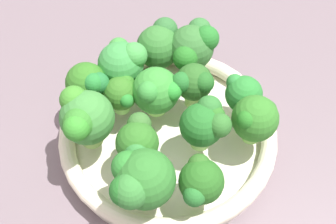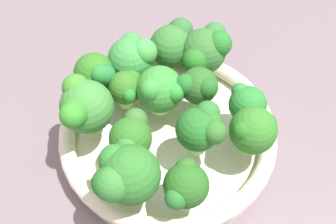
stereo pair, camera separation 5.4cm
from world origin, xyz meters
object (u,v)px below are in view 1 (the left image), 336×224
object	(u,v)px
broccoli_floret_0	(88,84)
broccoli_floret_12	(194,83)
broccoli_floret_10	(193,47)
broccoli_floret_11	(140,181)
broccoli_floret_4	(162,45)
broccoli_floret_2	(138,143)
broccoli_floret_1	(156,92)
broccoli_floret_6	(205,123)
broccoli_floret_9	(255,119)
bowl	(168,135)
broccoli_floret_8	(243,95)
broccoli_floret_3	(85,118)
broccoli_floret_5	(121,93)
broccoli_floret_13	(122,63)
broccoli_floret_7	(200,182)

from	to	relation	value
broccoli_floret_0	broccoli_floret_12	xyz separation A→B (cm)	(-0.05, -12.87, 0.53)
broccoli_floret_10	broccoli_floret_11	size ratio (longest dim) A/B	1.04
broccoli_floret_4	broccoli_floret_10	bearing A→B (deg)	-99.10
broccoli_floret_12	broccoli_floret_0	bearing A→B (deg)	89.78
broccoli_floret_2	broccoli_floret_1	bearing A→B (deg)	-13.51
broccoli_floret_1	broccoli_floret_4	xyz separation A→B (cm)	(7.79, -0.38, 0.08)
broccoli_floret_6	broccoli_floret_9	xyz separation A→B (cm)	(0.89, -5.77, -0.18)
broccoli_floret_2	broccoli_floret_9	world-z (taller)	broccoli_floret_9
bowl	broccoli_floret_4	xyz separation A→B (cm)	(10.33, 1.08, 5.58)
broccoli_floret_6	broccoli_floret_12	world-z (taller)	broccoli_floret_6
broccoli_floret_0	broccoli_floret_8	xyz separation A→B (cm)	(-0.98, -18.93, -0.41)
broccoli_floret_2	broccoli_floret_3	size ratio (longest dim) A/B	0.81
broccoli_floret_4	broccoli_floret_12	distance (cm)	7.85
broccoli_floret_1	broccoli_floret_6	xyz separation A→B (cm)	(-4.77, -5.75, 0.35)
broccoli_floret_9	broccoli_floret_11	xyz separation A→B (cm)	(-8.64, 12.70, 0.66)
broccoli_floret_1	broccoli_floret_5	size ratio (longest dim) A/B	1.24
broccoli_floret_13	broccoli_floret_7	bearing A→B (deg)	-149.40
broccoli_floret_0	broccoli_floret_8	size ratio (longest dim) A/B	1.11
broccoli_floret_6	broccoli_floret_10	size ratio (longest dim) A/B	0.85
broccoli_floret_7	broccoli_floret_12	distance (cm)	12.98
broccoli_floret_2	broccoli_floret_8	distance (cm)	14.54
broccoli_floret_7	broccoli_floret_13	distance (cm)	18.71
broccoli_floret_1	broccoli_floret_5	xyz separation A→B (cm)	(0.21, 4.29, -0.63)
broccoli_floret_8	broccoli_floret_7	bearing A→B (deg)	155.60
broccoli_floret_5	broccoli_floret_10	size ratio (longest dim) A/B	0.68
broccoli_floret_0	broccoli_floret_10	size ratio (longest dim) A/B	0.79
broccoli_floret_0	broccoli_floret_7	xyz separation A→B (cm)	(-12.99, -13.48, -0.28)
broccoli_floret_0	broccoli_floret_3	xyz separation A→B (cm)	(-6.15, -0.53, 1.30)
bowl	broccoli_floret_1	xyz separation A→B (cm)	(2.54, 1.47, 5.50)
broccoli_floret_3	broccoli_floret_12	distance (cm)	13.79
broccoli_floret_12	broccoli_floret_5	bearing A→B (deg)	95.84
broccoli_floret_3	broccoli_floret_4	distance (cm)	15.24
broccoli_floret_6	broccoli_floret_13	distance (cm)	13.59
broccoli_floret_10	broccoli_floret_0	bearing A→B (deg)	114.91
broccoli_floret_6	broccoli_floret_12	xyz separation A→B (cm)	(5.88, 1.26, 0.03)
broccoli_floret_10	broccoli_floret_13	distance (cm)	9.35
broccoli_floret_8	broccoli_floret_2	bearing A→B (deg)	121.78
broccoli_floret_2	broccoli_floret_6	bearing A→B (deg)	-70.31
broccoli_floret_3	broccoli_floret_5	xyz separation A→B (cm)	(5.20, -3.56, -1.77)
broccoli_floret_4	broccoli_floret_11	bearing A→B (deg)	175.59
broccoli_floret_1	broccoli_floret_7	distance (cm)	12.89
broccoli_floret_8	broccoli_floret_10	size ratio (longest dim) A/B	0.71
broccoli_floret_2	broccoli_floret_12	world-z (taller)	same
broccoli_floret_0	broccoli_floret_3	world-z (taller)	broccoli_floret_3
broccoli_floret_4	broccoli_floret_5	xyz separation A→B (cm)	(-7.58, 4.67, -0.71)
broccoli_floret_4	broccoli_floret_6	distance (cm)	13.66
broccoli_floret_13	broccoli_floret_11	bearing A→B (deg)	-169.12
broccoli_floret_0	broccoli_floret_1	world-z (taller)	broccoli_floret_1
broccoli_floret_4	broccoli_floret_6	xyz separation A→B (cm)	(-12.56, -5.37, 0.26)
broccoli_floret_3	broccoli_floret_4	bearing A→B (deg)	-32.80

